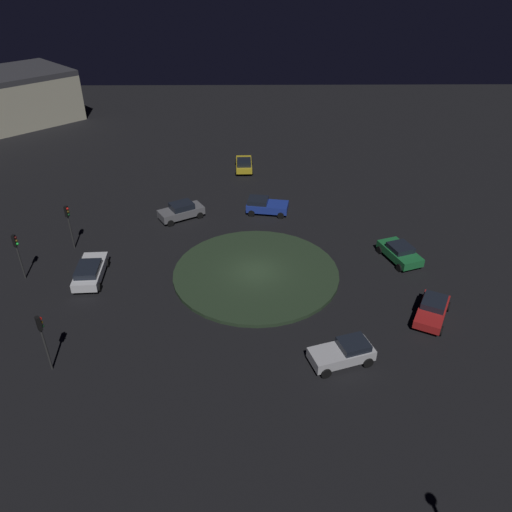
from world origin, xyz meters
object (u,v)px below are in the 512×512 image
Objects in this scene: car_silver at (343,353)px; car_red at (432,310)px; car_yellow at (244,164)px; car_green at (400,252)px; car_blue at (266,206)px; traffic_light_south_near at (68,219)px; traffic_light_southeast at (42,333)px; car_white at (90,271)px; traffic_light_south at (17,248)px; car_grey at (181,211)px.

car_silver is 0.97× the size of car_red.
car_yellow is 22.66m from car_green.
car_red is at bearing -155.03° from car_yellow.
car_yellow is at bearing 111.26° from car_blue.
car_yellow is 21.89m from traffic_light_south_near.
traffic_light_southeast is at bearing -51.70° from car_red.
car_silver is 0.90× the size of car_white.
car_red is at bearing -45.76° from car_blue.
car_red is 1.15× the size of traffic_light_south.
car_red is (14.67, 18.67, -0.08)m from car_grey.
car_grey reaches higher than car_red.
car_red is at bearing -165.96° from car_silver.
car_silver is 13.14m from car_green.
traffic_light_south reaches higher than car_grey.
traffic_light_south_near is at bearing 26.45° from car_white.
traffic_light_south is at bearing -72.09° from car_red.
car_yellow is (-21.29, 11.40, -0.02)m from car_white.
traffic_light_south_near reaches higher than car_green.
car_grey is at bearing -162.62° from car_blue.
traffic_light_southeast reaches higher than car_blue.
car_red is at bearing -10.80° from traffic_light_south.
car_grey reaches higher than car_yellow.
car_grey is 1.10× the size of traffic_light_southeast.
traffic_light_south is (-5.05, -29.48, 1.99)m from car_red.
traffic_light_southeast is (11.90, -23.90, 2.13)m from car_green.
car_grey is 1.03× the size of car_yellow.
traffic_light_south is at bearing -140.52° from car_blue.
car_silver reaches higher than car_yellow.
car_green is (-2.50, 24.07, -0.04)m from car_white.
car_blue is 0.94× the size of car_green.
car_grey is 10.07m from traffic_light_south_near.
car_grey reaches higher than car_silver.
car_silver is at bearing -30.52° from car_red.
car_blue is at bearing 28.78° from traffic_light_south.
traffic_light_south_near is at bearing 59.79° from traffic_light_south.
car_yellow is 26.82m from traffic_light_south.
car_white reaches higher than car_green.
car_silver reaches higher than car_blue.
traffic_light_south_near is (6.30, -16.17, 2.03)m from car_blue.
traffic_light_south reaches higher than car_green.
traffic_light_south_near reaches higher than car_red.
traffic_light_south_near reaches higher than car_white.
car_blue is at bearing 17.78° from traffic_light_southeast.
car_white is at bearing 52.20° from traffic_light_southeast.
car_blue is at bearing 36.27° from traffic_light_south_near.
traffic_light_southeast reaches higher than car_silver.
traffic_light_southeast is at bearing 177.84° from car_white.
car_grey is 19.74m from car_green.
car_green is (-11.50, 6.36, -0.04)m from car_silver.
traffic_light_south is (-9.62, -5.24, -0.15)m from traffic_light_southeast.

